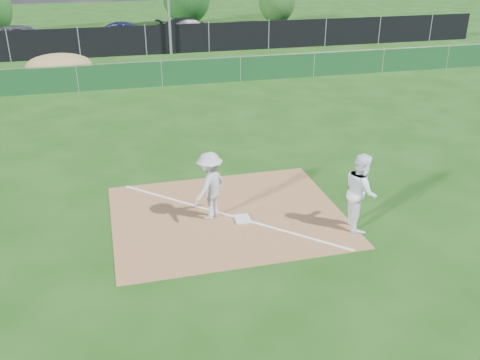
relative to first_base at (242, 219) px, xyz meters
name	(u,v)px	position (x,y,z in m)	size (l,w,h in m)	color
ground	(177,116)	(-0.31, 9.37, -0.06)	(90.00, 90.00, 0.00)	#16410E
infield_dirt	(227,215)	(-0.31, 0.37, -0.05)	(6.00, 5.00, 0.02)	#8E5F38
foul_line	(227,215)	(-0.31, 0.37, -0.04)	(0.08, 7.00, 0.01)	white
green_fence	(162,74)	(-0.31, 14.37, 0.54)	(44.00, 0.05, 1.20)	#0F3818
dirt_mound	(59,65)	(-5.31, 17.87, 0.52)	(3.38, 2.60, 1.17)	olive
black_fence	(146,40)	(-0.31, 22.37, 0.84)	(46.00, 0.04, 1.80)	black
parking_lot	(140,41)	(-0.31, 27.37, -0.06)	(46.00, 9.00, 0.01)	black
first_base	(242,219)	(0.00, 0.00, 0.00)	(0.38, 0.38, 0.08)	silver
play_at_first	(210,186)	(-0.76, 0.38, 0.86)	(2.56, 1.29, 1.81)	silver
runner	(361,191)	(2.77, -1.00, 0.93)	(0.96, 0.75, 1.98)	white
car_left	(23,36)	(-7.96, 26.54, 0.74)	(1.86, 4.62, 1.57)	#97999E
car_mid	(128,33)	(-1.14, 26.79, 0.64)	(1.45, 4.16, 1.37)	black
car_right	(192,28)	(3.50, 27.80, 0.67)	(2.01, 4.95, 1.44)	black
tree_right	(277,2)	(11.60, 32.63, 1.80)	(3.05, 3.05, 3.61)	#382316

